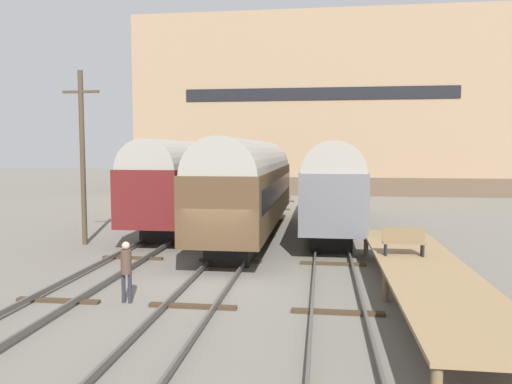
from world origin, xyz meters
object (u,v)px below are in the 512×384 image
at_px(person_worker, 126,266).
at_px(train_car_grey, 330,181).
at_px(utility_pole, 83,155).
at_px(bench, 404,241).
at_px(train_car_brown, 249,183).
at_px(train_car_maroon, 193,177).

bearing_deg(person_worker, train_car_grey, 66.64).
bearing_deg(utility_pole, train_car_grey, 26.26).
xyz_separation_m(train_car_grey, bench, (2.25, -11.60, -1.26)).
distance_m(train_car_grey, bench, 11.89).
bearing_deg(train_car_grey, train_car_brown, -142.59).
distance_m(train_car_grey, train_car_brown, 5.25).
bearing_deg(train_car_brown, person_worker, -100.46).
bearing_deg(bench, train_car_brown, 127.33).
distance_m(train_car_maroon, utility_pole, 8.17).
relative_size(train_car_brown, utility_pole, 1.96).
xyz_separation_m(train_car_brown, bench, (6.42, -8.41, -1.31)).
bearing_deg(train_car_maroon, utility_pole, -116.04).
bearing_deg(train_car_brown, train_car_grey, 37.41).
xyz_separation_m(train_car_maroon, train_car_brown, (4.17, -4.56, -0.02)).
bearing_deg(utility_pole, train_car_brown, 19.11).
height_order(train_car_brown, bench, train_car_brown).
relative_size(train_car_grey, bench, 11.86).
xyz_separation_m(train_car_maroon, person_worker, (2.08, -15.85, -1.77)).
bearing_deg(train_car_brown, utility_pole, -160.89).
distance_m(train_car_brown, utility_pole, 8.28).
relative_size(train_car_grey, person_worker, 8.92).
relative_size(train_car_grey, train_car_maroon, 0.95).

